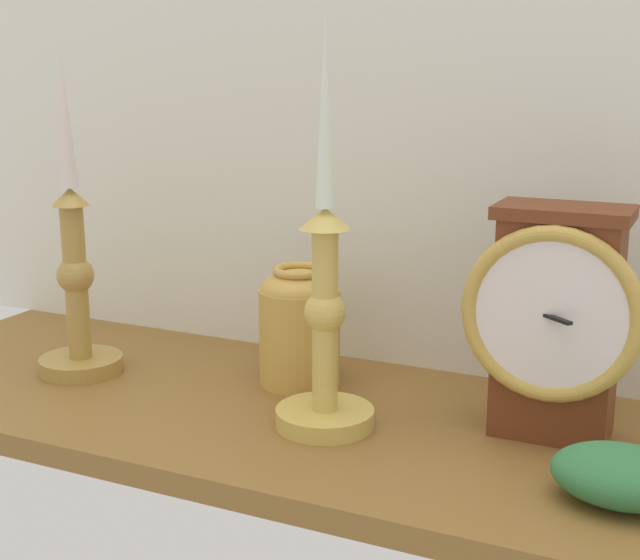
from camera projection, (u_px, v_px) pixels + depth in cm
name	position (u px, v px, depth cm)	size (l,w,h in cm)	color
ground_plane	(279.00, 415.00, 93.59)	(100.00, 36.00, 2.40)	brown
back_wall	(351.00, 85.00, 101.86)	(120.00, 2.00, 65.00)	silver
mantel_clock	(556.00, 320.00, 82.68)	(16.50, 9.59, 22.28)	#652F16
candlestick_tall_left	(325.00, 319.00, 85.28)	(9.78, 9.78, 40.11)	gold
candlestick_tall_center	(76.00, 284.00, 100.87)	(9.51, 9.51, 36.05)	#AA853D
brass_vase_jar	(300.00, 323.00, 98.18)	(9.00, 9.00, 13.39)	gold
ivy_sprig	(621.00, 476.00, 71.77)	(11.35, 7.95, 4.92)	#327540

